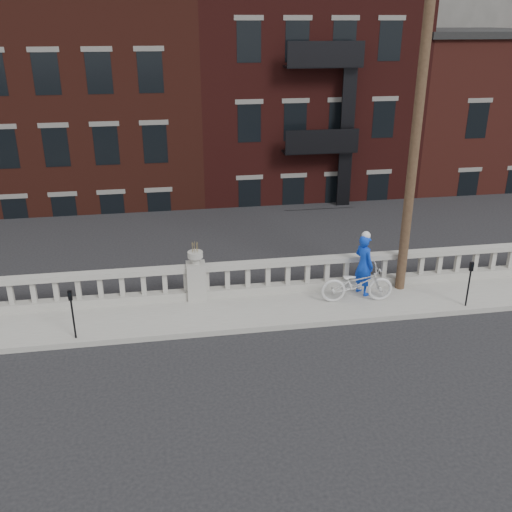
% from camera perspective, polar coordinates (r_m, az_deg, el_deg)
% --- Properties ---
extents(ground, '(120.00, 120.00, 0.00)m').
position_cam_1_polar(ground, '(13.72, -4.68, -12.07)').
color(ground, black).
rests_on(ground, ground).
extents(sidewalk, '(32.00, 2.20, 0.15)m').
position_cam_1_polar(sidewalk, '(16.24, -5.66, -5.88)').
color(sidewalk, gray).
rests_on(sidewalk, ground).
extents(balustrade, '(28.00, 0.34, 1.03)m').
position_cam_1_polar(balustrade, '(16.83, -5.97, -2.66)').
color(balustrade, gray).
rests_on(balustrade, sidewalk).
extents(planter_pedestal, '(0.55, 0.55, 1.76)m').
position_cam_1_polar(planter_pedestal, '(16.75, -6.00, -2.08)').
color(planter_pedestal, gray).
rests_on(planter_pedestal, sidewalk).
extents(lower_level, '(80.00, 44.00, 20.80)m').
position_cam_1_polar(lower_level, '(34.72, -7.44, 13.86)').
color(lower_level, '#605E59').
rests_on(lower_level, ground).
extents(utility_pole, '(1.60, 0.28, 10.00)m').
position_cam_1_polar(utility_pole, '(16.63, 15.84, 12.94)').
color(utility_pole, '#422D1E').
rests_on(utility_pole, sidewalk).
extents(parking_meter_d, '(0.10, 0.09, 1.36)m').
position_cam_1_polar(parking_meter_d, '(15.24, -17.92, -5.06)').
color(parking_meter_d, black).
rests_on(parking_meter_d, sidewalk).
extents(parking_meter_e, '(0.10, 0.09, 1.36)m').
position_cam_1_polar(parking_meter_e, '(17.22, 20.58, -2.17)').
color(parking_meter_e, black).
rests_on(parking_meter_e, sidewalk).
extents(bicycle, '(2.15, 0.91, 1.10)m').
position_cam_1_polar(bicycle, '(16.80, 10.07, -2.73)').
color(bicycle, silver).
rests_on(bicycle, sidewalk).
extents(cyclist, '(0.69, 0.81, 1.87)m').
position_cam_1_polar(cyclist, '(17.13, 10.73, -0.85)').
color(cyclist, '#0D39C9').
rests_on(cyclist, sidewalk).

